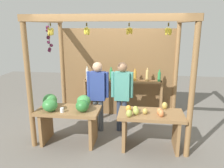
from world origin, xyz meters
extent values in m
plane|color=slate|center=(0.00, 0.00, 0.00)|extent=(12.00, 12.00, 0.00)
cylinder|color=olive|center=(-1.46, -0.91, 1.25)|extent=(0.10, 0.10, 2.49)
cylinder|color=olive|center=(1.46, -0.91, 1.25)|extent=(0.10, 0.10, 2.49)
cylinder|color=olive|center=(-1.46, 0.91, 1.25)|extent=(0.10, 0.10, 2.49)
cylinder|color=olive|center=(1.46, 0.91, 1.25)|extent=(0.10, 0.10, 2.49)
cube|color=olive|center=(0.00, -0.91, 2.43)|extent=(3.02, 0.12, 0.12)
cube|color=olive|center=(-1.46, 0.00, 2.43)|extent=(0.12, 1.91, 0.12)
cube|color=olive|center=(1.46, 0.00, 2.43)|extent=(0.12, 1.91, 0.12)
cube|color=brown|center=(0.00, 0.93, 1.12)|extent=(2.92, 0.04, 2.24)
cylinder|color=brown|center=(0.36, -0.72, 2.32)|extent=(0.02, 0.02, 0.06)
ellipsoid|color=gold|center=(0.41, -0.72, 2.21)|extent=(0.04, 0.07, 0.12)
ellipsoid|color=gold|center=(0.39, -0.69, 2.23)|extent=(0.05, 0.05, 0.12)
ellipsoid|color=gold|center=(0.35, -0.70, 2.20)|extent=(0.08, 0.05, 0.12)
ellipsoid|color=gold|center=(0.33, -0.72, 2.21)|extent=(0.04, 0.05, 0.12)
ellipsoid|color=gold|center=(0.34, -0.75, 2.22)|extent=(0.07, 0.06, 0.12)
ellipsoid|color=gold|center=(0.38, -0.74, 2.23)|extent=(0.07, 0.06, 0.12)
cylinder|color=brown|center=(1.02, -0.73, 2.32)|extent=(0.02, 0.02, 0.06)
ellipsoid|color=yellow|center=(1.06, -0.73, 2.20)|extent=(0.04, 0.08, 0.12)
ellipsoid|color=yellow|center=(1.04, -0.70, 2.21)|extent=(0.05, 0.05, 0.13)
ellipsoid|color=yellow|center=(1.01, -0.69, 2.22)|extent=(0.08, 0.04, 0.13)
ellipsoid|color=yellow|center=(0.99, -0.71, 2.21)|extent=(0.05, 0.06, 0.13)
ellipsoid|color=yellow|center=(0.98, -0.75, 2.21)|extent=(0.05, 0.06, 0.13)
ellipsoid|color=yellow|center=(1.01, -0.76, 2.22)|extent=(0.07, 0.05, 0.13)
ellipsoid|color=yellow|center=(1.04, -0.75, 2.20)|extent=(0.07, 0.06, 0.13)
cylinder|color=brown|center=(-0.36, -0.78, 2.32)|extent=(0.02, 0.02, 0.06)
ellipsoid|color=yellow|center=(-0.33, -0.78, 2.21)|extent=(0.04, 0.07, 0.13)
ellipsoid|color=yellow|center=(-0.34, -0.75, 2.20)|extent=(0.06, 0.07, 0.13)
ellipsoid|color=yellow|center=(-0.35, -0.74, 2.20)|extent=(0.07, 0.05, 0.13)
ellipsoid|color=yellow|center=(-0.38, -0.75, 2.23)|extent=(0.08, 0.06, 0.13)
ellipsoid|color=yellow|center=(-0.39, -0.77, 2.23)|extent=(0.05, 0.07, 0.13)
ellipsoid|color=yellow|center=(-0.39, -0.79, 2.21)|extent=(0.05, 0.06, 0.13)
ellipsoid|color=yellow|center=(-0.38, -0.81, 2.21)|extent=(0.06, 0.05, 0.13)
ellipsoid|color=yellow|center=(-0.36, -0.80, 2.21)|extent=(0.05, 0.04, 0.13)
ellipsoid|color=yellow|center=(-0.35, -0.80, 2.22)|extent=(0.05, 0.05, 0.13)
cylinder|color=brown|center=(-1.02, -0.77, 2.32)|extent=(0.02, 0.02, 0.06)
ellipsoid|color=gold|center=(-0.99, -0.77, 2.20)|extent=(0.04, 0.08, 0.14)
ellipsoid|color=gold|center=(-1.00, -0.74, 2.20)|extent=(0.06, 0.06, 0.14)
ellipsoid|color=gold|center=(-1.02, -0.75, 2.20)|extent=(0.09, 0.04, 0.13)
ellipsoid|color=gold|center=(-1.04, -0.74, 2.19)|extent=(0.06, 0.05, 0.14)
ellipsoid|color=gold|center=(-1.06, -0.76, 2.19)|extent=(0.04, 0.06, 0.13)
ellipsoid|color=gold|center=(-1.05, -0.80, 2.22)|extent=(0.06, 0.06, 0.14)
ellipsoid|color=gold|center=(-1.02, -0.79, 2.19)|extent=(0.07, 0.04, 0.14)
ellipsoid|color=gold|center=(-0.99, -0.80, 2.21)|extent=(0.05, 0.05, 0.14)
cylinder|color=#4C422D|center=(-1.15, -0.54, 2.08)|extent=(0.01, 0.01, 0.55)
sphere|color=#47142D|center=(-1.17, -0.54, 2.27)|extent=(0.07, 0.07, 0.07)
sphere|color=#601E42|center=(-1.18, -0.53, 2.22)|extent=(0.07, 0.07, 0.07)
sphere|color=#511938|center=(-1.16, -0.54, 2.14)|extent=(0.06, 0.06, 0.06)
sphere|color=#47142D|center=(-1.18, -0.52, 2.09)|extent=(0.07, 0.07, 0.07)
sphere|color=#601E42|center=(-1.16, -0.57, 2.00)|extent=(0.06, 0.06, 0.06)
sphere|color=#47142D|center=(-1.13, -0.51, 1.94)|extent=(0.06, 0.06, 0.06)
sphere|color=#47142D|center=(-1.16, -0.53, 1.87)|extent=(0.06, 0.06, 0.06)
sphere|color=#601E42|center=(-1.18, -0.52, 1.84)|extent=(0.06, 0.06, 0.06)
cube|color=olive|center=(-0.80, -0.68, 0.68)|extent=(1.22, 0.64, 0.06)
cube|color=olive|center=(-1.29, -0.68, 0.33)|extent=(0.06, 0.58, 0.65)
cube|color=olive|center=(-0.31, -0.68, 0.33)|extent=(0.06, 0.58, 0.65)
ellipsoid|color=#429347|center=(-1.22, -0.56, 0.84)|extent=(0.38, 0.38, 0.26)
ellipsoid|color=#2D7533|center=(-0.49, -0.78, 0.83)|extent=(0.31, 0.31, 0.23)
ellipsoid|color=#429347|center=(-0.54, -0.50, 0.83)|extent=(0.37, 0.37, 0.24)
ellipsoid|color=#38843D|center=(-1.11, -0.84, 0.84)|extent=(0.29, 0.29, 0.25)
cylinder|color=white|center=(-0.87, -0.86, 0.76)|extent=(0.07, 0.07, 0.09)
cube|color=olive|center=(0.80, -0.68, 0.68)|extent=(1.22, 0.64, 0.06)
cube|color=olive|center=(0.31, -0.68, 0.33)|extent=(0.06, 0.58, 0.65)
cube|color=olive|center=(1.29, -0.68, 0.33)|extent=(0.06, 0.58, 0.65)
ellipsoid|color=#A8B24C|center=(0.40, -0.92, 0.78)|extent=(0.16, 0.16, 0.14)
ellipsoid|color=#E07F47|center=(0.96, -0.74, 0.78)|extent=(0.13, 0.13, 0.13)
ellipsoid|color=gold|center=(0.38, -0.64, 0.77)|extent=(0.11, 0.11, 0.12)
ellipsoid|color=#A8B24C|center=(0.52, -0.80, 0.78)|extent=(0.16, 0.16, 0.13)
ellipsoid|color=#B79E47|center=(0.69, -0.74, 0.77)|extent=(0.14, 0.14, 0.11)
ellipsoid|color=#A8B24C|center=(0.51, -0.65, 0.77)|extent=(0.14, 0.14, 0.12)
ellipsoid|color=#E07F47|center=(0.98, -0.84, 0.78)|extent=(0.10, 0.10, 0.13)
ellipsoid|color=#B79E47|center=(1.08, -0.43, 0.78)|extent=(0.12, 0.12, 0.14)
cube|color=olive|center=(-0.79, 0.68, 0.50)|extent=(0.05, 0.20, 1.00)
cube|color=olive|center=(1.10, 0.68, 0.50)|extent=(0.05, 0.20, 1.00)
cube|color=olive|center=(0.16, 0.68, 0.98)|extent=(1.90, 0.22, 0.04)
cylinder|color=silver|center=(-0.73, 0.68, 1.13)|extent=(0.07, 0.07, 0.27)
cylinder|color=silver|center=(-0.73, 0.68, 1.30)|extent=(0.03, 0.03, 0.06)
cylinder|color=#994C1E|center=(-0.44, 0.68, 1.13)|extent=(0.06, 0.06, 0.26)
cylinder|color=#994C1E|center=(-0.44, 0.68, 1.29)|extent=(0.03, 0.03, 0.06)
cylinder|color=#338C4C|center=(-0.13, 0.68, 1.13)|extent=(0.08, 0.08, 0.26)
cylinder|color=#338C4C|center=(-0.13, 0.68, 1.29)|extent=(0.04, 0.04, 0.06)
cylinder|color=gold|center=(0.16, 0.68, 1.12)|extent=(0.08, 0.08, 0.24)
cylinder|color=gold|center=(0.16, 0.68, 1.27)|extent=(0.04, 0.04, 0.06)
cylinder|color=gold|center=(0.45, 0.68, 1.12)|extent=(0.08, 0.08, 0.23)
cylinder|color=gold|center=(0.45, 0.68, 1.26)|extent=(0.04, 0.04, 0.06)
cylinder|color=#D8B266|center=(0.75, 0.68, 1.13)|extent=(0.07, 0.07, 0.26)
cylinder|color=#D8B266|center=(0.75, 0.68, 1.29)|extent=(0.03, 0.03, 0.06)
cylinder|color=#338C4C|center=(1.04, 0.68, 1.11)|extent=(0.07, 0.07, 0.23)
cylinder|color=#338C4C|center=(1.04, 0.68, 1.26)|extent=(0.03, 0.03, 0.06)
cylinder|color=#3F464D|center=(-0.38, -0.09, 0.37)|extent=(0.11, 0.11, 0.73)
cylinder|color=#3F464D|center=(-0.26, -0.09, 0.37)|extent=(0.11, 0.11, 0.73)
cube|color=#2D428C|center=(-0.32, -0.09, 1.05)|extent=(0.32, 0.19, 0.62)
cylinder|color=#2D428C|center=(-0.52, -0.09, 1.08)|extent=(0.08, 0.08, 0.56)
cylinder|color=#2D428C|center=(-0.12, -0.09, 1.08)|extent=(0.08, 0.08, 0.56)
sphere|color=tan|center=(-0.32, -0.09, 1.46)|extent=(0.21, 0.21, 0.21)
cylinder|color=#303A50|center=(0.14, -0.03, 0.37)|extent=(0.11, 0.11, 0.73)
cylinder|color=#303A50|center=(0.26, -0.03, 0.37)|extent=(0.11, 0.11, 0.73)
cube|color=teal|center=(0.20, -0.03, 1.04)|extent=(0.32, 0.19, 0.62)
cylinder|color=teal|center=(0.00, -0.03, 1.07)|extent=(0.08, 0.08, 0.56)
cylinder|color=teal|center=(0.40, -0.03, 1.07)|extent=(0.08, 0.08, 0.56)
sphere|color=#997051|center=(0.20, -0.03, 1.46)|extent=(0.21, 0.21, 0.21)
camera|label=1|loc=(0.58, -4.67, 2.30)|focal=35.86mm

